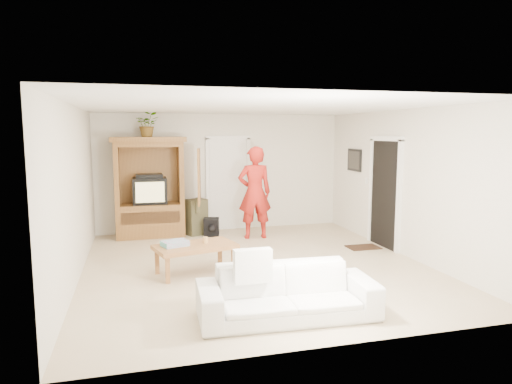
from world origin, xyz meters
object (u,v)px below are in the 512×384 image
(man, at_px, (255,193))
(coffee_table, at_px, (195,248))
(armoire, at_px, (151,194))
(sofa, at_px, (287,292))

(man, relative_size, coffee_table, 1.41)
(armoire, xyz_separation_m, sofa, (1.40, -4.83, -0.60))
(sofa, relative_size, coffee_table, 1.56)
(armoire, relative_size, sofa, 0.99)
(armoire, relative_size, coffee_table, 1.55)
(man, distance_m, coffee_table, 2.65)
(armoire, bearing_deg, man, -19.15)
(coffee_table, bearing_deg, armoire, 86.94)
(armoire, bearing_deg, coffee_table, -78.73)
(man, height_order, sofa, man)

